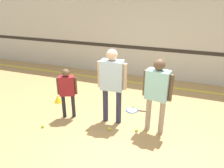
% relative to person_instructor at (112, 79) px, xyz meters
% --- Properties ---
extents(ground_plane, '(16.00, 16.00, 0.00)m').
position_rel_person_instructor_xyz_m(ground_plane, '(0.24, -0.21, -1.06)').
color(ground_plane, tan).
extents(wall_back, '(16.00, 0.07, 3.20)m').
position_rel_person_instructor_xyz_m(wall_back, '(0.24, 3.15, 0.53)').
color(wall_back, beige).
rests_on(wall_back, ground_plane).
extents(floor_stripe, '(14.40, 0.10, 0.01)m').
position_rel_person_instructor_xyz_m(floor_stripe, '(0.24, 2.47, -1.06)').
color(floor_stripe, yellow).
rests_on(floor_stripe, ground_plane).
extents(person_instructor, '(0.65, 0.29, 1.72)m').
position_rel_person_instructor_xyz_m(person_instructor, '(0.00, 0.00, 0.00)').
color(person_instructor, '#2D334C').
rests_on(person_instructor, ground_plane).
extents(person_student_left, '(0.43, 0.31, 1.22)m').
position_rel_person_instructor_xyz_m(person_student_left, '(-1.04, -0.16, -0.31)').
color(person_student_left, '#232328').
rests_on(person_student_left, ground_plane).
extents(person_student_right, '(0.61, 0.32, 1.62)m').
position_rel_person_instructor_xyz_m(person_student_right, '(0.98, -0.05, -0.06)').
color(person_student_right, tan).
rests_on(person_student_right, ground_plane).
extents(racket_spare_on_floor, '(0.56, 0.35, 0.03)m').
position_rel_person_instructor_xyz_m(racket_spare_on_floor, '(0.32, 0.65, -1.05)').
color(racket_spare_on_floor, blue).
rests_on(racket_spare_on_floor, ground_plane).
extents(tennis_ball_near_instructor, '(0.07, 0.07, 0.07)m').
position_rel_person_instructor_xyz_m(tennis_ball_near_instructor, '(0.06, -0.36, -1.03)').
color(tennis_ball_near_instructor, '#CCE038').
rests_on(tennis_ball_near_instructor, ground_plane).
extents(tennis_ball_by_spare_racket, '(0.07, 0.07, 0.07)m').
position_rel_person_instructor_xyz_m(tennis_ball_by_spare_racket, '(0.30, 0.78, -1.03)').
color(tennis_ball_by_spare_racket, '#CCE038').
rests_on(tennis_ball_by_spare_racket, ground_plane).
extents(tennis_ball_stray_left, '(0.07, 0.07, 0.07)m').
position_rel_person_instructor_xyz_m(tennis_ball_stray_left, '(0.64, -0.20, -1.03)').
color(tennis_ball_stray_left, '#CCE038').
rests_on(tennis_ball_stray_left, ground_plane).
extents(tennis_ball_stray_right, '(0.07, 0.07, 0.07)m').
position_rel_person_instructor_xyz_m(tennis_ball_stray_right, '(-1.37, -0.77, -1.03)').
color(tennis_ball_stray_right, '#CCE038').
rests_on(tennis_ball_stray_right, ground_plane).
extents(training_cone, '(0.21, 0.21, 0.21)m').
position_rel_person_instructor_xyz_m(training_cone, '(-1.71, 0.39, -0.96)').
color(training_cone, yellow).
rests_on(training_cone, ground_plane).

